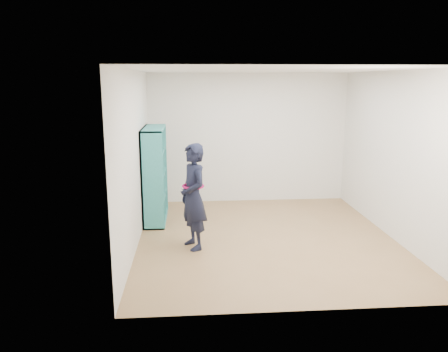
{
  "coord_description": "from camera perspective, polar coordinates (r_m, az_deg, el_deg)",
  "views": [
    {
      "loc": [
        -1.18,
        -6.49,
        2.45
      ],
      "look_at": [
        -0.65,
        0.3,
        0.96
      ],
      "focal_mm": 35.0,
      "sensor_mm": 36.0,
      "label": 1
    }
  ],
  "objects": [
    {
      "name": "person",
      "position": [
        6.41,
        -4.04,
        -2.7
      ],
      "size": [
        0.57,
        0.67,
        1.57
      ],
      "rotation": [
        0.0,
        0.0,
        -1.17
      ],
      "color": "black",
      "rests_on": "floor"
    },
    {
      "name": "wall_back",
      "position": [
        8.89,
        3.18,
        4.92
      ],
      "size": [
        4.0,
        0.02,
        2.6
      ],
      "primitive_type": "cube",
      "color": "silver",
      "rests_on": "floor"
    },
    {
      "name": "wall_left",
      "position": [
        6.64,
        -11.53,
        2.14
      ],
      "size": [
        0.02,
        4.5,
        2.6
      ],
      "primitive_type": "cube",
      "color": "silver",
      "rests_on": "floor"
    },
    {
      "name": "floor",
      "position": [
        7.03,
        5.5,
        -8.07
      ],
      "size": [
        4.5,
        4.5,
        0.0
      ],
      "primitive_type": "plane",
      "color": "olive",
      "rests_on": "ground"
    },
    {
      "name": "wall_right",
      "position": [
        7.32,
        21.36,
        2.47
      ],
      "size": [
        0.02,
        4.5,
        2.6
      ],
      "primitive_type": "cube",
      "color": "silver",
      "rests_on": "floor"
    },
    {
      "name": "ceiling",
      "position": [
        6.6,
        5.98,
        13.61
      ],
      "size": [
        4.5,
        4.5,
        0.0
      ],
      "primitive_type": "plane",
      "color": "white",
      "rests_on": "wall_back"
    },
    {
      "name": "bookshelf",
      "position": [
        7.82,
        -9.22,
        0.08
      ],
      "size": [
        0.36,
        1.24,
        1.66
      ],
      "color": "teal",
      "rests_on": "floor"
    },
    {
      "name": "wall_front",
      "position": [
        4.55,
        10.71,
        -2.51
      ],
      "size": [
        4.0,
        0.02,
        2.6
      ],
      "primitive_type": "cube",
      "color": "silver",
      "rests_on": "floor"
    },
    {
      "name": "smartphone",
      "position": [
        6.42,
        -5.48,
        -1.75
      ],
      "size": [
        0.07,
        0.08,
        0.13
      ],
      "rotation": [
        0.33,
        0.0,
        0.67
      ],
      "color": "silver",
      "rests_on": "person"
    }
  ]
}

